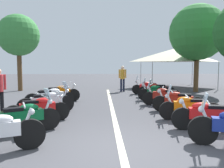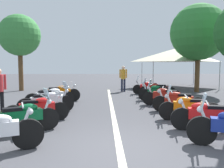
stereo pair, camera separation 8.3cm
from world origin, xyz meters
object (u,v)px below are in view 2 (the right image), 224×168
object	(u,v)px
motorcycle_right_row_4	(166,96)
motorcycle_left_row_5	(59,93)
motorcycle_left_row_3	(47,101)
motorcycle_right_row_1	(207,115)
event_tent	(176,55)
motorcycle_left_row_1	(23,117)
motorcycle_right_row_6	(157,90)
motorcycle_left_row_2	(38,108)
motorcycle_right_row_2	(189,107)
roadside_tree_1	(198,32)
motorcycle_left_row_4	(51,97)
motorcycle_right_row_3	(178,101)
roadside_tree_2	(20,36)
motorcycle_right_row_5	(159,92)
bystander_1	(123,76)
motorcycle_right_row_7	(149,87)

from	to	relation	value
motorcycle_right_row_4	motorcycle_left_row_5	bearing A→B (deg)	7.65
motorcycle_left_row_3	motorcycle_right_row_1	size ratio (longest dim) A/B	1.00
motorcycle_right_row_4	event_tent	distance (m)	9.40
motorcycle_left_row_1	motorcycle_right_row_6	xyz separation A→B (m)	(6.60, -5.23, -0.01)
motorcycle_left_row_2	motorcycle_right_row_1	bearing A→B (deg)	-35.63
motorcycle_left_row_5	motorcycle_right_row_6	distance (m)	5.43
motorcycle_right_row_1	motorcycle_right_row_2	world-z (taller)	motorcycle_right_row_2
motorcycle_right_row_4	roadside_tree_1	world-z (taller)	roadside_tree_1
motorcycle_left_row_4	motorcycle_right_row_2	xyz separation A→B (m)	(-2.69, -5.20, -0.00)
motorcycle_right_row_3	roadside_tree_2	xyz separation A→B (m)	(7.76, 8.85, 3.44)
motorcycle_left_row_4	motorcycle_left_row_5	size ratio (longest dim) A/B	0.94
motorcycle_right_row_5	roadside_tree_2	world-z (taller)	roadside_tree_2
motorcycle_right_row_5	bystander_1	bearing A→B (deg)	-53.41
motorcycle_right_row_2	motorcycle_right_row_5	size ratio (longest dim) A/B	0.98
event_tent	roadside_tree_1	bearing A→B (deg)	-173.92
motorcycle_left_row_5	roadside_tree_1	bearing A→B (deg)	7.15
motorcycle_right_row_4	motorcycle_left_row_1	bearing A→B (deg)	60.19
motorcycle_left_row_3	motorcycle_left_row_4	world-z (taller)	motorcycle_left_row_3
motorcycle_right_row_7	roadside_tree_1	world-z (taller)	roadside_tree_1
motorcycle_right_row_2	motorcycle_right_row_1	bearing A→B (deg)	103.55
motorcycle_left_row_5	motorcycle_right_row_1	distance (m)	7.32
motorcycle_left_row_4	roadside_tree_1	bearing A→B (deg)	2.58
motorcycle_left_row_4	motorcycle_right_row_2	size ratio (longest dim) A/B	0.98
motorcycle_left_row_1	motorcycle_right_row_7	xyz separation A→B (m)	(8.00, -5.03, -0.01)
motorcycle_left_row_1	motorcycle_left_row_2	world-z (taller)	motorcycle_left_row_1
roadside_tree_2	event_tent	xyz separation A→B (m)	(2.15, -11.89, -1.25)
motorcycle_right_row_3	motorcycle_left_row_2	bearing A→B (deg)	31.86
motorcycle_left_row_3	bystander_1	distance (m)	7.77
motorcycle_left_row_1	motorcycle_left_row_4	bearing A→B (deg)	62.26
motorcycle_left_row_2	motorcycle_left_row_4	size ratio (longest dim) A/B	0.98
motorcycle_right_row_5	event_tent	distance (m)	8.14
motorcycle_right_row_1	motorcycle_right_row_3	bearing A→B (deg)	-77.80
motorcycle_right_row_7	roadside_tree_2	world-z (taller)	roadside_tree_2
motorcycle_right_row_2	motorcycle_left_row_4	bearing A→B (deg)	-15.64
motorcycle_left_row_5	roadside_tree_2	world-z (taller)	roadside_tree_2
motorcycle_right_row_7	motorcycle_right_row_6	bearing A→B (deg)	108.72
motorcycle_right_row_3	roadside_tree_1	world-z (taller)	roadside_tree_1
motorcycle_right_row_2	bystander_1	distance (m)	8.41
motorcycle_left_row_3	motorcycle_right_row_5	world-z (taller)	motorcycle_left_row_3
bystander_1	roadside_tree_2	distance (m)	7.85
motorcycle_right_row_1	motorcycle_right_row_4	xyz separation A→B (m)	(3.94, 0.09, 0.00)
motorcycle_left_row_2	motorcycle_left_row_4	distance (m)	2.69
motorcycle_left_row_3	bystander_1	size ratio (longest dim) A/B	1.12
motorcycle_left_row_5	bystander_1	distance (m)	5.59
motorcycle_right_row_7	event_tent	bearing A→B (deg)	-114.32
motorcycle_right_row_4	event_tent	world-z (taller)	event_tent
motorcycle_left_row_2	roadside_tree_1	distance (m)	12.10
motorcycle_right_row_2	motorcycle_right_row_7	distance (m)	6.76
motorcycle_left_row_3	motorcycle_right_row_4	world-z (taller)	motorcycle_left_row_3
motorcycle_right_row_2	motorcycle_right_row_7	xyz separation A→B (m)	(6.76, 0.04, -0.01)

